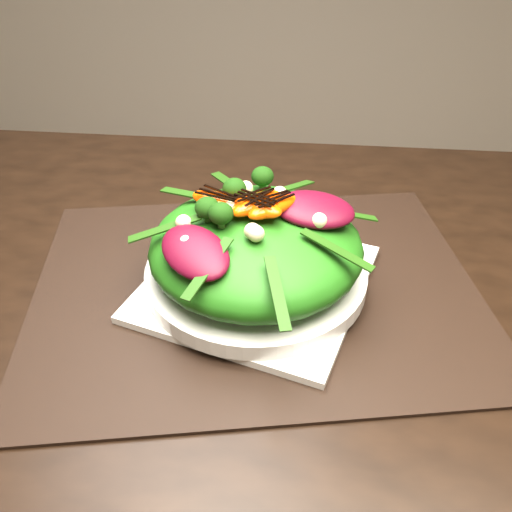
# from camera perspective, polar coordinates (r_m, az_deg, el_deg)

# --- Properties ---
(dining_table) EXTENTS (1.60, 0.90, 0.75)m
(dining_table) POSITION_cam_1_polar(r_m,az_deg,el_deg) (0.65, -18.72, -6.29)
(dining_table) COLOR black
(dining_table) RESTS_ON floor
(placemat) EXTENTS (0.57, 0.47, 0.00)m
(placemat) POSITION_cam_1_polar(r_m,az_deg,el_deg) (0.63, -0.00, -3.26)
(placemat) COLOR black
(placemat) RESTS_ON dining_table
(plate_base) EXTENTS (0.29, 0.29, 0.01)m
(plate_base) POSITION_cam_1_polar(r_m,az_deg,el_deg) (0.62, -0.00, -2.80)
(plate_base) COLOR white
(plate_base) RESTS_ON placemat
(salad_bowl) EXTENTS (0.29, 0.29, 0.02)m
(salad_bowl) POSITION_cam_1_polar(r_m,az_deg,el_deg) (0.61, 0.00, -1.81)
(salad_bowl) COLOR silver
(salad_bowl) RESTS_ON plate_base
(lettuce_mound) EXTENTS (0.27, 0.27, 0.08)m
(lettuce_mound) POSITION_cam_1_polar(r_m,az_deg,el_deg) (0.59, 0.00, 1.00)
(lettuce_mound) COLOR #225E11
(lettuce_mound) RESTS_ON salad_bowl
(radicchio_leaf) EXTENTS (0.09, 0.06, 0.02)m
(radicchio_leaf) POSITION_cam_1_polar(r_m,az_deg,el_deg) (0.58, 6.17, 4.90)
(radicchio_leaf) COLOR #420715
(radicchio_leaf) RESTS_ON lettuce_mound
(orange_segment) EXTENTS (0.07, 0.04, 0.02)m
(orange_segment) POSITION_cam_1_polar(r_m,az_deg,el_deg) (0.58, -2.24, 5.58)
(orange_segment) COLOR #FF4104
(orange_segment) RESTS_ON lettuce_mound
(broccoli_floret) EXTENTS (0.05, 0.05, 0.04)m
(broccoli_floret) POSITION_cam_1_polar(r_m,az_deg,el_deg) (0.59, -4.72, 7.11)
(broccoli_floret) COLOR #14360A
(broccoli_floret) RESTS_ON lettuce_mound
(macadamia_nut) EXTENTS (0.02, 0.02, 0.02)m
(macadamia_nut) POSITION_cam_1_polar(r_m,az_deg,el_deg) (0.52, 3.25, 1.02)
(macadamia_nut) COLOR beige
(macadamia_nut) RESTS_ON lettuce_mound
(balsamic_drizzle) EXTENTS (0.05, 0.01, 0.00)m
(balsamic_drizzle) POSITION_cam_1_polar(r_m,az_deg,el_deg) (0.57, -2.26, 6.36)
(balsamic_drizzle) COLOR black
(balsamic_drizzle) RESTS_ON orange_segment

